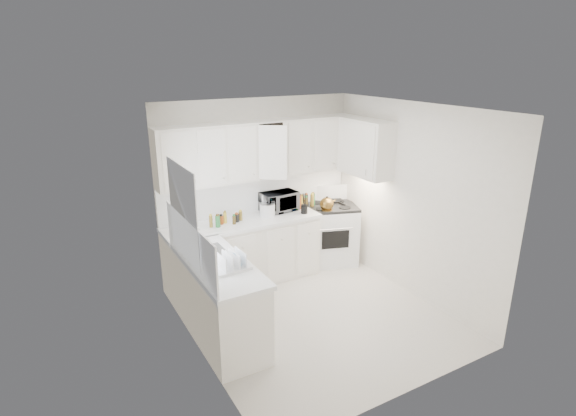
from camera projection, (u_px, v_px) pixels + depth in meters
floor at (315, 316)px, 5.76m from camera, size 3.20×3.20×0.00m
ceiling at (320, 108)px, 4.93m from camera, size 3.20×3.20×0.00m
wall_back at (258, 188)px, 6.66m from camera, size 3.00×0.00×3.00m
wall_front at (416, 274)px, 4.03m from camera, size 3.00×0.00×3.00m
wall_left at (195, 245)px, 4.64m from camera, size 0.00×3.20×3.20m
wall_right at (411, 201)px, 6.05m from camera, size 0.00×3.20×3.20m
window_blinds at (184, 212)px, 4.86m from camera, size 0.06×0.96×1.06m
lower_cabinets_back at (244, 254)px, 6.50m from camera, size 2.22×0.60×0.90m
lower_cabinets_left at (219, 302)px, 5.22m from camera, size 0.60×1.60×0.90m
countertop_back at (243, 223)px, 6.34m from camera, size 2.24×0.64×0.05m
countertop_left at (218, 264)px, 5.07m from camera, size 0.64×1.62×0.05m
backsplash_back at (258, 193)px, 6.68m from camera, size 2.98×0.02×0.55m
backsplash_left at (190, 245)px, 4.84m from camera, size 0.02×1.60×0.55m
upper_cabinets_back at (263, 177)px, 6.46m from camera, size 3.00×0.33×0.80m
upper_cabinets_right at (364, 175)px, 6.58m from camera, size 0.33×0.90×0.80m
sink at (206, 242)px, 5.31m from camera, size 0.42×0.38×0.30m
stove at (330, 226)px, 7.13m from camera, size 0.95×0.87×1.21m
tea_kettle at (327, 203)px, 6.77m from camera, size 0.32×0.30×0.24m
frying_pan at (334, 200)px, 7.23m from camera, size 0.27×0.45×0.04m
microwave at (279, 199)px, 6.71m from camera, size 0.55×0.34×0.35m
rice_cooker at (267, 209)px, 6.51m from camera, size 0.23×0.23×0.22m
paper_towel at (266, 204)px, 6.64m from camera, size 0.12×0.12×0.27m
utensil_crock at (304, 203)px, 6.60m from camera, size 0.12×0.12×0.32m
dish_rack at (230, 260)px, 4.88m from camera, size 0.41×0.32×0.22m
spice_left_0 at (208, 219)px, 6.21m from camera, size 0.06×0.06×0.13m
spice_left_1 at (216, 221)px, 6.17m from camera, size 0.06×0.06×0.13m
spice_left_2 at (218, 218)px, 6.28m from camera, size 0.06×0.06×0.13m
spice_left_3 at (226, 219)px, 6.24m from camera, size 0.06×0.06×0.13m
spice_left_4 at (229, 216)px, 6.35m from camera, size 0.06×0.06×0.13m
spice_left_5 at (236, 217)px, 6.31m from camera, size 0.06×0.06×0.13m
spice_left_6 at (238, 214)px, 6.42m from camera, size 0.06×0.06×0.13m
sauce_right_0 at (296, 201)px, 6.90m from camera, size 0.06×0.06×0.19m
sauce_right_1 at (302, 202)px, 6.88m from camera, size 0.06×0.06×0.19m
sauce_right_2 at (303, 200)px, 6.95m from camera, size 0.06×0.06×0.19m
sauce_right_3 at (308, 200)px, 6.93m from camera, size 0.06×0.06×0.19m
sauce_right_4 at (309, 199)px, 7.00m from camera, size 0.06×0.06×0.19m
sauce_right_5 at (314, 199)px, 6.98m from camera, size 0.06×0.06×0.19m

